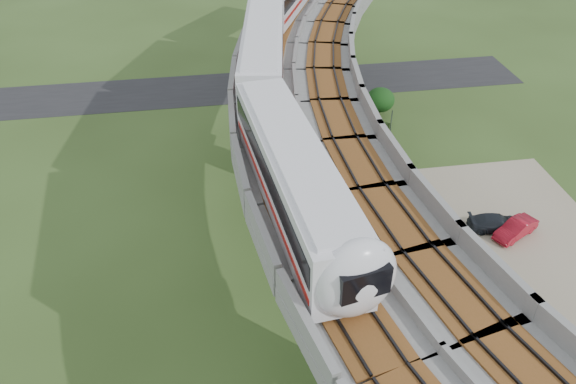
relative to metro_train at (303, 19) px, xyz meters
name	(u,v)px	position (x,y,z in m)	size (l,w,h in m)	color
ground	(305,271)	(-2.42, -15.60, -12.31)	(160.00, 160.00, 0.00)	#33481C
dirt_lot	(508,269)	(11.58, -17.60, -12.29)	(18.00, 26.00, 0.04)	gray
asphalt_road	(257,86)	(-2.42, 14.40, -12.29)	(60.00, 8.00, 0.03)	#232326
viaduct	(370,156)	(1.42, -15.60, -3.26)	(19.58, 73.98, 11.40)	#99968E
metro_train	(303,19)	(0.00, 0.00, 0.00)	(20.25, 59.13, 3.64)	white
fence	(441,248)	(7.33, -15.60, -11.56)	(3.87, 38.73, 1.50)	#2D382D
tree_0	(380,100)	(9.11, 5.58, -10.55)	(2.86, 2.86, 2.97)	#382314
tree_1	(371,130)	(6.31, -0.78, -10.19)	(2.05, 2.05, 3.00)	#382314
tree_2	(383,177)	(5.19, -8.06, -10.26)	(1.98, 1.98, 2.90)	#382314
tree_3	(388,222)	(4.02, -13.43, -10.51)	(2.35, 2.35, 2.80)	#382314
tree_4	(403,266)	(3.44, -18.39, -10.11)	(2.82, 2.82, 3.40)	#382314
tree_5	(489,360)	(5.58, -26.24, -9.93)	(2.45, 2.45, 3.42)	#382314
car_white	(556,362)	(10.29, -25.74, -11.73)	(1.28, 3.17, 1.08)	silver
car_red	(516,229)	(13.68, -14.31, -11.63)	(1.34, 3.86, 1.27)	maroon
car_dark	(496,223)	(12.55, -13.39, -11.67)	(1.68, 4.14, 1.20)	black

